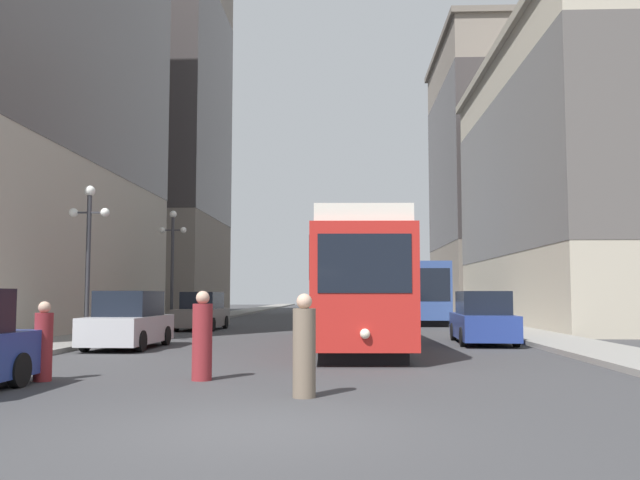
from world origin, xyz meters
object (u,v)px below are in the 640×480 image
(parked_car_left_mid, at_px, (202,312))
(lamp_post_left_near, at_px, (89,238))
(pedestrian_crossing_far, at_px, (304,349))
(parked_car_left_far, at_px, (129,322))
(lamp_post_left_far, at_px, (172,250))
(streetcar, at_px, (353,283))
(pedestrian_on_sidewalk, at_px, (43,344))
(pedestrian_crossing_near, at_px, (202,339))
(parked_car_right_far, at_px, (483,319))
(transit_bus, at_px, (415,290))

(parked_car_left_mid, distance_m, lamp_post_left_near, 10.14)
(parked_car_left_mid, xyz_separation_m, pedestrian_crossing_far, (6.23, -20.85, -0.04))
(parked_car_left_far, relative_size, lamp_post_left_far, 0.73)
(streetcar, relative_size, lamp_post_left_near, 2.67)
(pedestrian_crossing_far, relative_size, pedestrian_on_sidewalk, 1.10)
(pedestrian_crossing_far, bearing_deg, pedestrian_on_sidewalk, -95.14)
(pedestrian_crossing_near, bearing_deg, lamp_post_left_near, 24.33)
(pedestrian_crossing_far, height_order, lamp_post_left_far, lamp_post_left_far)
(parked_car_right_far, xyz_separation_m, pedestrian_crossing_near, (-7.65, -10.25, -0.01))
(pedestrian_on_sidewalk, bearing_deg, transit_bus, -74.57)
(pedestrian_crossing_near, relative_size, lamp_post_left_near, 0.34)
(pedestrian_crossing_near, xyz_separation_m, lamp_post_left_far, (-5.95, 20.31, 3.12))
(pedestrian_on_sidewalk, bearing_deg, parked_car_right_far, -100.07)
(lamp_post_left_far, bearing_deg, pedestrian_crossing_near, -73.67)
(pedestrian_crossing_far, xyz_separation_m, pedestrian_on_sidewalk, (-5.31, 1.88, -0.07))
(parked_car_left_mid, height_order, pedestrian_on_sidewalk, parked_car_left_mid)
(parked_car_right_far, height_order, pedestrian_on_sidewalk, parked_car_right_far)
(parked_car_right_far, distance_m, lamp_post_left_near, 13.93)
(parked_car_left_mid, distance_m, pedestrian_on_sidewalk, 18.99)
(transit_bus, bearing_deg, lamp_post_left_far, -151.71)
(pedestrian_crossing_far, bearing_deg, parked_car_left_far, -133.49)
(parked_car_left_far, relative_size, pedestrian_crossing_far, 2.46)
(transit_bus, distance_m, parked_car_left_mid, 14.19)
(parked_car_right_far, bearing_deg, parked_car_left_far, 15.02)
(parked_car_right_far, xyz_separation_m, pedestrian_crossing_far, (-5.47, -12.38, -0.04))
(parked_car_left_mid, xyz_separation_m, parked_car_left_far, (-0.00, -10.91, 0.00))
(parked_car_left_mid, relative_size, pedestrian_on_sidewalk, 2.73)
(streetcar, xyz_separation_m, pedestrian_crossing_far, (-0.95, -11.41, -1.30))
(pedestrian_on_sidewalk, bearing_deg, lamp_post_left_far, -46.50)
(transit_bus, relative_size, parked_car_right_far, 2.42)
(streetcar, height_order, parked_car_left_far, streetcar)
(parked_car_left_far, distance_m, pedestrian_crossing_far, 11.73)
(transit_bus, height_order, parked_car_left_far, transit_bus)
(transit_bus, xyz_separation_m, parked_car_left_mid, (-11.14, -8.73, -1.10))
(transit_bus, bearing_deg, parked_car_right_far, -88.52)
(parked_car_right_far, xyz_separation_m, pedestrian_on_sidewalk, (-10.77, -10.50, -0.11))
(lamp_post_left_near, bearing_deg, parked_car_left_mid, 78.75)
(transit_bus, height_order, pedestrian_crossing_near, transit_bus)
(streetcar, bearing_deg, parked_car_right_far, 10.54)
(parked_car_left_mid, xyz_separation_m, pedestrian_crossing_near, (4.05, -18.71, -0.01))
(parked_car_right_far, bearing_deg, streetcar, 15.34)
(pedestrian_on_sidewalk, distance_m, lamp_post_left_near, 10.24)
(transit_bus, height_order, lamp_post_left_far, lamp_post_left_far)
(pedestrian_crossing_near, height_order, pedestrian_crossing_far, pedestrian_crossing_near)
(pedestrian_on_sidewalk, bearing_deg, lamp_post_left_near, -37.61)
(pedestrian_on_sidewalk, height_order, lamp_post_left_near, lamp_post_left_near)
(parked_car_left_far, distance_m, pedestrian_crossing_near, 8.79)
(transit_bus, height_order, parked_car_left_mid, transit_bus)
(pedestrian_crossing_far, relative_size, lamp_post_left_far, 0.30)
(parked_car_left_mid, distance_m, pedestrian_crossing_near, 19.15)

